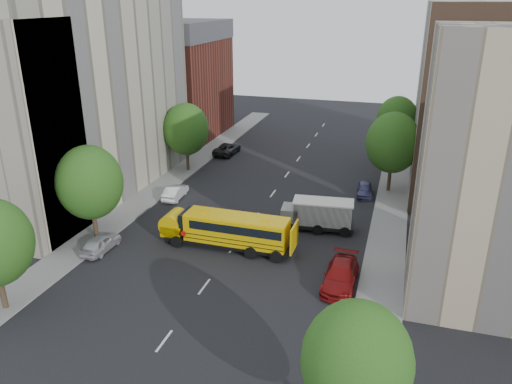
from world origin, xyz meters
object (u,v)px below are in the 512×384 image
at_px(street_tree_3, 357,362).
at_px(street_tree_5, 397,120).
at_px(parked_car_4, 365,189).
at_px(parked_car_3, 341,275).
at_px(street_tree_1, 90,183).
at_px(street_tree_4, 393,143).
at_px(parked_car_1, 175,192).
at_px(school_bus, 227,229).
at_px(parked_car_0, 101,243).
at_px(safari_truck, 318,214).
at_px(street_tree_2, 186,129).
at_px(parked_car_2, 227,149).

bearing_deg(street_tree_3, street_tree_5, 90.00).
bearing_deg(parked_car_4, parked_car_3, -95.12).
bearing_deg(street_tree_1, street_tree_4, 39.29).
bearing_deg(street_tree_3, parked_car_1, 129.47).
distance_m(school_bus, parked_car_3, 9.77).
distance_m(parked_car_3, parked_car_4, 17.27).
height_order(parked_car_0, parked_car_3, parked_car_3).
distance_m(street_tree_1, school_bus, 11.24).
xyz_separation_m(street_tree_4, parked_car_4, (-2.20, -1.85, -4.44)).
bearing_deg(parked_car_3, safari_truck, 111.63).
height_order(street_tree_2, school_bus, street_tree_2).
xyz_separation_m(street_tree_1, street_tree_5, (22.00, 30.00, -0.25)).
bearing_deg(school_bus, street_tree_3, -53.51).
bearing_deg(parked_car_1, parked_car_0, 81.99).
distance_m(street_tree_1, parked_car_3, 20.27).
xyz_separation_m(street_tree_3, street_tree_5, (-0.00, 44.00, 0.25)).
distance_m(safari_truck, parked_car_4, 9.60).
bearing_deg(parked_car_4, street_tree_1, -145.93).
relative_size(street_tree_3, safari_truck, 1.11).
bearing_deg(parked_car_2, street_tree_3, 118.58).
relative_size(street_tree_4, safari_truck, 1.27).
bearing_deg(street_tree_5, street_tree_1, -126.25).
height_order(street_tree_1, parked_car_4, street_tree_1).
bearing_deg(street_tree_4, parked_car_0, -136.54).
relative_size(street_tree_1, street_tree_4, 0.98).
xyz_separation_m(street_tree_1, parked_car_1, (2.20, 10.04, -4.30)).
xyz_separation_m(parked_car_0, parked_car_4, (18.40, 17.67, -0.02)).
bearing_deg(street_tree_2, parked_car_0, -85.90).
bearing_deg(school_bus, parked_car_1, 136.47).
xyz_separation_m(parked_car_0, parked_car_3, (18.40, 0.39, 0.09)).
xyz_separation_m(parked_car_1, parked_car_2, (-0.20, 15.40, 0.04)).
relative_size(parked_car_1, parked_car_4, 1.05).
xyz_separation_m(street_tree_3, street_tree_4, (0.00, 32.00, 0.62)).
xyz_separation_m(street_tree_4, parked_car_2, (-20.00, 7.44, -4.39)).
xyz_separation_m(street_tree_1, school_bus, (10.55, 1.91, -3.37)).
xyz_separation_m(street_tree_5, school_bus, (-11.45, -28.09, -3.12)).
bearing_deg(parked_car_2, street_tree_1, 87.20).
height_order(street_tree_3, street_tree_4, street_tree_4).
relative_size(street_tree_2, street_tree_4, 0.95).
xyz_separation_m(safari_truck, parked_car_2, (-14.71, 18.35, -0.71)).
distance_m(street_tree_4, parked_car_2, 21.79).
relative_size(street_tree_4, school_bus, 0.80).
distance_m(safari_truck, parked_car_2, 23.53).
relative_size(street_tree_2, parked_car_0, 1.98).
distance_m(safari_truck, parked_car_3, 8.80).
height_order(street_tree_2, parked_car_4, street_tree_2).
relative_size(street_tree_2, parked_car_4, 2.05).
bearing_deg(parked_car_1, street_tree_2, -78.60).
distance_m(street_tree_1, street_tree_3, 26.08).
bearing_deg(street_tree_4, parked_car_2, 159.60).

